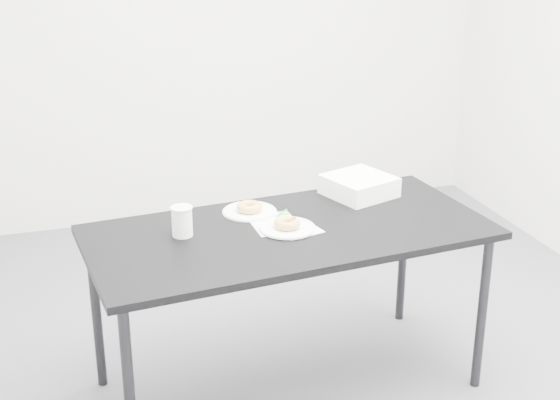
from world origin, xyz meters
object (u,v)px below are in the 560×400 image
object	(u,v)px
table	(289,241)
plate_far	(249,212)
scorecard	(275,223)
bakery_box	(359,186)
plate_near	(287,228)
donut_far	(249,207)
coffee_cup	(182,221)
donut_near	(287,223)
pen	(280,214)

from	to	relation	value
table	plate_far	bearing A→B (deg)	110.29
scorecard	bakery_box	size ratio (longest dim) A/B	0.89
table	scorecard	world-z (taller)	scorecard
scorecard	plate_near	distance (m)	0.08
table	donut_far	world-z (taller)	donut_far
plate_near	coffee_cup	xyz separation A→B (m)	(-0.43, 0.07, 0.06)
donut_near	plate_near	bearing A→B (deg)	180.00
scorecard	coffee_cup	size ratio (longest dim) A/B	1.93
plate_far	bakery_box	bearing A→B (deg)	6.38
donut_near	donut_far	size ratio (longest dim) A/B	0.99
donut_near	bakery_box	xyz separation A→B (m)	(0.45, 0.30, 0.02)
bakery_box	table	bearing A→B (deg)	-165.75
plate_far	coffee_cup	bearing A→B (deg)	-152.89
plate_near	donut_near	size ratio (longest dim) A/B	2.13
table	coffee_cup	distance (m)	0.46
plate_near	coffee_cup	bearing A→B (deg)	171.35
table	scorecard	size ratio (longest dim) A/B	7.13
table	bakery_box	xyz separation A→B (m)	(0.44, 0.29, 0.10)
plate_far	bakery_box	xyz separation A→B (m)	(0.55, 0.06, 0.04)
coffee_cup	pen	bearing A→B (deg)	12.01
table	donut_near	world-z (taller)	donut_near
plate_near	plate_far	size ratio (longest dim) A/B	0.99
pen	donut_far	world-z (taller)	donut_far
pen	scorecard	bearing A→B (deg)	-165.55
scorecard	donut_near	world-z (taller)	donut_near
plate_near	donut_far	world-z (taller)	donut_far
table	coffee_cup	bearing A→B (deg)	166.56
plate_near	donut_far	size ratio (longest dim) A/B	2.12
scorecard	plate_far	bearing A→B (deg)	112.23
scorecard	pen	bearing A→B (deg)	57.45
donut_far	coffee_cup	size ratio (longest dim) A/B	0.89
table	pen	xyz separation A→B (m)	(0.01, 0.16, 0.06)
table	bakery_box	world-z (taller)	bakery_box
donut_far	donut_near	bearing A→B (deg)	-66.71
coffee_cup	bakery_box	distance (m)	0.91
scorecard	bakery_box	distance (m)	0.53
donut_near	bakery_box	size ratio (longest dim) A/B	0.41
plate_near	plate_far	distance (m)	0.26
scorecard	pen	size ratio (longest dim) A/B	2.15
pen	bakery_box	distance (m)	0.45
donut_near	donut_far	bearing A→B (deg)	113.29
donut_near	bakery_box	distance (m)	0.54
plate_far	donut_far	bearing A→B (deg)	0.00
scorecard	donut_far	size ratio (longest dim) A/B	2.18
scorecard	plate_far	distance (m)	0.17
plate_near	bakery_box	world-z (taller)	bakery_box
donut_far	scorecard	bearing A→B (deg)	-66.45
pen	table	bearing A→B (deg)	-137.61
plate_far	donut_far	size ratio (longest dim) A/B	2.13
plate_far	donut_near	bearing A→B (deg)	-66.71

